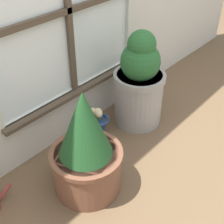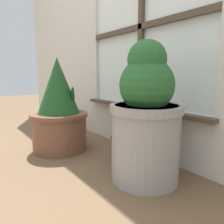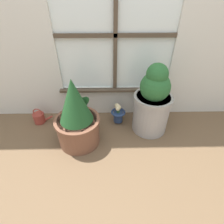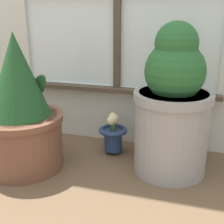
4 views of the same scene
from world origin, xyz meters
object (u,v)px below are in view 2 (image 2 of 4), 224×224
(potted_plant_right, at_px, (146,119))
(flower_vase, at_px, (122,140))
(potted_plant_left, at_px, (59,111))
(watering_can, at_px, (69,124))

(potted_plant_right, distance_m, flower_vase, 0.39)
(potted_plant_left, relative_size, flower_vase, 2.90)
(flower_vase, height_order, watering_can, flower_vase)
(potted_plant_left, height_order, flower_vase, potted_plant_left)
(potted_plant_left, xyz_separation_m, flower_vase, (0.38, 0.27, -0.17))
(potted_plant_left, bearing_deg, potted_plant_right, 13.79)
(potted_plant_right, relative_size, watering_can, 3.36)
(potted_plant_right, bearing_deg, watering_can, 174.25)
(potted_plant_left, height_order, potted_plant_right, potted_plant_right)
(potted_plant_right, xyz_separation_m, watering_can, (-1.16, 0.12, -0.26))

